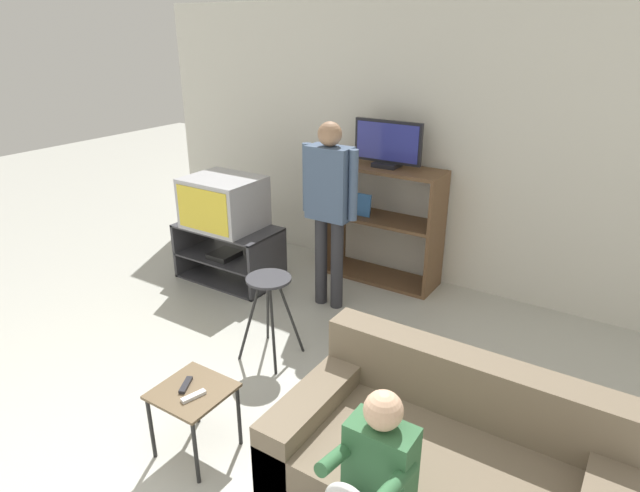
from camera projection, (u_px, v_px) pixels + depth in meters
wall_back at (432, 149)px, 4.97m from camera, size 6.40×0.06×2.60m
tv_stand at (229, 253)px, 5.30m from camera, size 1.00×0.56×0.56m
television_main at (224, 202)px, 5.11m from camera, size 0.69×0.59×0.48m
media_shelf at (383, 223)px, 5.19m from camera, size 1.13×0.42×1.15m
television_flat at (388, 145)px, 4.90m from camera, size 0.67×0.20×0.43m
folding_stool at (269, 294)px, 3.94m from camera, size 0.37×0.37×0.67m
snack_table at (193, 399)px, 3.08m from camera, size 0.40×0.40×0.44m
remote_control_black at (186, 385)px, 3.08m from camera, size 0.10×0.14×0.02m
remote_control_white at (194, 396)px, 2.98m from camera, size 0.08×0.15×0.02m
couch at (443, 469)px, 2.74m from camera, size 1.67×0.95×0.75m
person_standing_adult at (329, 199)px, 4.52m from camera, size 0.53×0.20×1.66m
person_seated_child at (372, 481)px, 2.28m from camera, size 0.33×0.43×0.97m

